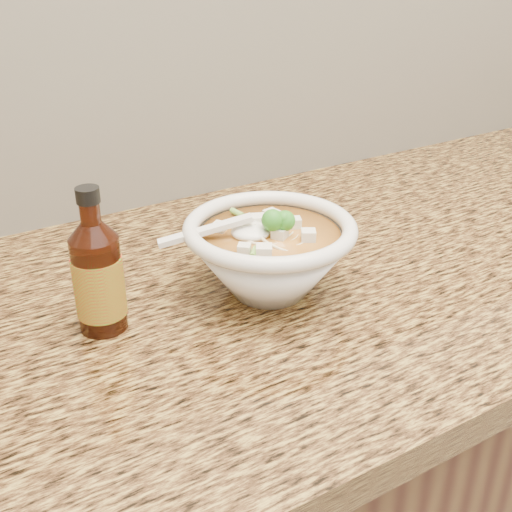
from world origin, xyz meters
TOP-DOWN VIEW (x-y plane):
  - cabinet at (0.00, 1.68)m, footprint 4.00×0.65m
  - counter_slab at (0.00, 1.68)m, footprint 4.00×0.68m
  - soup_bowl at (-0.15, 1.64)m, footprint 0.24×0.21m
  - hot_sauce_bottle at (-0.35, 1.67)m, footprint 0.07×0.07m

SIDE VIEW (x-z plane):
  - cabinet at x=0.00m, z-range 0.00..0.86m
  - counter_slab at x=0.00m, z-range 0.86..0.90m
  - soup_bowl at x=-0.15m, z-range 0.89..1.01m
  - hot_sauce_bottle at x=-0.35m, z-range 0.88..1.05m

